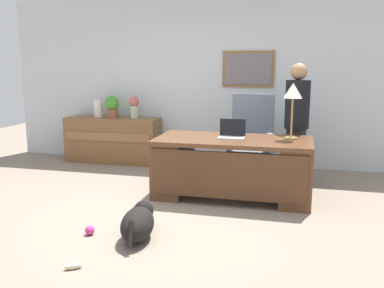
{
  "coord_description": "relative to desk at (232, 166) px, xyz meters",
  "views": [
    {
      "loc": [
        1.35,
        -4.19,
        1.64
      ],
      "look_at": [
        0.23,
        0.3,
        0.75
      ],
      "focal_mm": 39.47,
      "sensor_mm": 36.0,
      "label": 1
    }
  ],
  "objects": [
    {
      "name": "dog_lying",
      "position": [
        -0.67,
        -1.46,
        -0.25
      ],
      "size": [
        0.38,
        0.72,
        0.3
      ],
      "color": "black",
      "rests_on": "ground_plane"
    },
    {
      "name": "desk",
      "position": [
        0.0,
        0.0,
        0.0
      ],
      "size": [
        1.89,
        0.91,
        0.74
      ],
      "color": "brown",
      "rests_on": "ground_plane"
    },
    {
      "name": "dog_toy_ball",
      "position": [
        -1.16,
        -1.51,
        -0.36
      ],
      "size": [
        0.09,
        0.09,
        0.09
      ],
      "primitive_type": "sphere",
      "color": "#D8338C",
      "rests_on": "ground_plane"
    },
    {
      "name": "desk_lamp",
      "position": [
        0.68,
        0.16,
        0.87
      ],
      "size": [
        0.22,
        0.22,
        0.68
      ],
      "color": "#9E8447",
      "rests_on": "desk"
    },
    {
      "name": "vase_empty",
      "position": [
        -2.49,
        1.44,
        0.49
      ],
      "size": [
        0.15,
        0.15,
        0.29
      ],
      "primitive_type": "cylinder",
      "color": "silver",
      "rests_on": "credenza"
    },
    {
      "name": "back_wall",
      "position": [
        -0.61,
        1.79,
        0.95
      ],
      "size": [
        7.0,
        0.16,
        2.7
      ],
      "color": "silver",
      "rests_on": "ground_plane"
    },
    {
      "name": "potted_plant",
      "position": [
        -2.24,
        1.44,
        0.54
      ],
      "size": [
        0.24,
        0.24,
        0.36
      ],
      "color": "brown",
      "rests_on": "credenza"
    },
    {
      "name": "person_standing",
      "position": [
        0.74,
        0.71,
        0.44
      ],
      "size": [
        0.32,
        0.32,
        1.64
      ],
      "color": "#262323",
      "rests_on": "ground_plane"
    },
    {
      "name": "laptop",
      "position": [
        -0.03,
        0.09,
        0.39
      ],
      "size": [
        0.32,
        0.22,
        0.22
      ],
      "color": "#B2B5BA",
      "rests_on": "desk"
    },
    {
      "name": "vase_with_flowers",
      "position": [
        -1.85,
        1.44,
        0.55
      ],
      "size": [
        0.17,
        0.17,
        0.36
      ],
      "color": "#ABBE96",
      "rests_on": "credenza"
    },
    {
      "name": "credenza",
      "position": [
        -2.24,
        1.44,
        -0.03
      ],
      "size": [
        1.58,
        0.5,
        0.75
      ],
      "color": "brown",
      "rests_on": "ground_plane"
    },
    {
      "name": "ground_plane",
      "position": [
        -0.61,
        -0.81,
        -0.4
      ],
      "size": [
        12.0,
        12.0,
        0.0
      ],
      "primitive_type": "plane",
      "color": "gray"
    },
    {
      "name": "dog_toy_plush",
      "position": [
        -0.96,
        -2.17,
        -0.38
      ],
      "size": [
        0.15,
        0.12,
        0.05
      ],
      "primitive_type": "ellipsoid",
      "rotation": [
        0.0,
        0.0,
        0.6
      ],
      "color": "beige",
      "rests_on": "ground_plane"
    },
    {
      "name": "armchair",
      "position": [
        0.13,
        0.96,
        0.12
      ],
      "size": [
        0.6,
        0.59,
        1.21
      ],
      "color": "slate",
      "rests_on": "ground_plane"
    }
  ]
}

